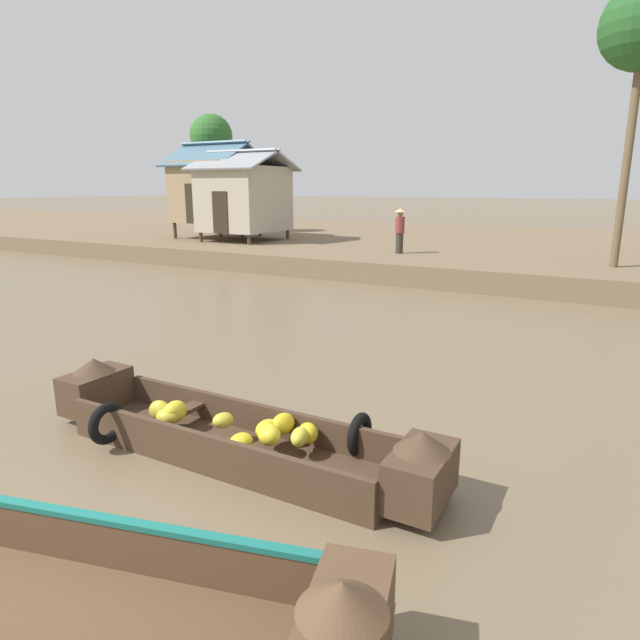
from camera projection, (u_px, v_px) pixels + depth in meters
ground_plane at (403, 332)px, 12.06m from camera, size 300.00×300.00×0.00m
riverbank_strip at (521, 249)px, 24.87m from camera, size 160.00×20.00×0.71m
banana_boat at (231, 432)px, 6.47m from camera, size 5.27×1.74×0.85m
stilt_house_left at (217, 190)px, 26.31m from camera, size 3.86×4.00×4.52m
stilt_house_mid_left at (244, 198)px, 24.84m from camera, size 3.78×3.99×4.05m
palm_tree_near at (211, 137)px, 28.54m from camera, size 2.23×2.23×6.13m
vendor_person at (400, 228)px, 20.15m from camera, size 0.44×0.44×1.66m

